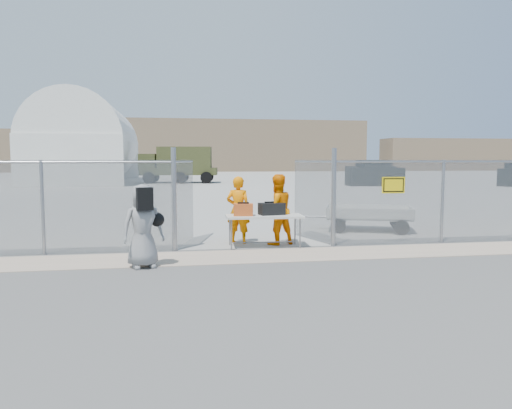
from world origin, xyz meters
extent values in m
plane|color=#4C4C4C|center=(0.00, 0.00, 0.00)|extent=(160.00, 160.00, 0.00)
cube|color=#9A9891|center=(0.00, 42.00, 0.01)|extent=(160.00, 80.00, 0.01)
cube|color=tan|center=(0.00, 1.00, 0.01)|extent=(44.00, 1.60, 0.01)
cube|color=#C1501E|center=(-0.30, 2.11, 0.96)|extent=(0.52, 0.38, 0.30)
cube|color=black|center=(0.44, 2.20, 0.96)|extent=(0.68, 0.47, 0.30)
imported|color=#FF7F00|center=(-0.34, 2.80, 0.89)|extent=(0.77, 0.66, 1.78)
imported|color=#FF7F00|center=(0.63, 2.45, 0.92)|extent=(1.05, 0.92, 1.83)
imported|color=gray|center=(-2.65, 0.23, 0.86)|extent=(0.96, 0.76, 1.72)
camera|label=1|loc=(-2.05, -10.11, 2.23)|focal=35.00mm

